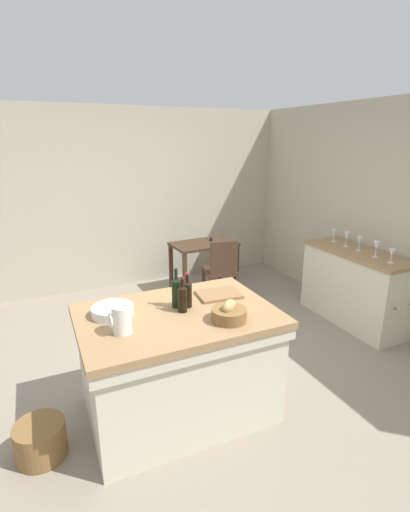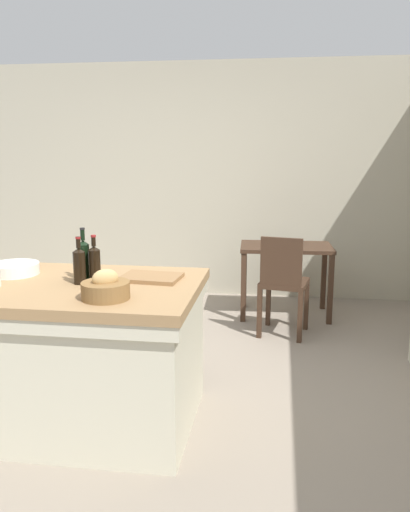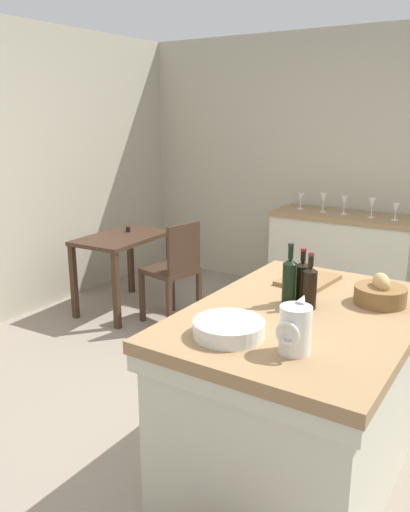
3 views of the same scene
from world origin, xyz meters
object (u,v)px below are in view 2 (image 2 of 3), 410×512
object	(u,v)px
wooden_chair	(283,282)
cutting_board	(151,277)
island_table	(77,348)
wash_bowl	(14,269)
wine_bottle_dark	(94,263)
bread_basket	(106,289)
wine_bottle_amber	(84,259)
writing_desk	(286,257)
wine_bottle_green	(79,265)

from	to	relation	value
wooden_chair	cutting_board	size ratio (longest dim) A/B	2.61
island_table	wash_bowl	xyz separation A→B (m)	(-0.46, 0.16, 0.44)
wooden_chair	wine_bottle_dark	bearing A→B (deg)	-124.71
wooden_chair	wash_bowl	size ratio (longest dim) A/B	2.95
wine_bottle_dark	wash_bowl	bearing A→B (deg)	170.57
wash_bowl	bread_basket	size ratio (longest dim) A/B	1.21
bread_basket	wine_bottle_dark	xyz separation A→B (m)	(-0.18, 0.35, 0.06)
wash_bowl	wine_bottle_amber	bearing A→B (deg)	-7.06
writing_desk	wash_bowl	bearing A→B (deg)	-128.71
wine_bottle_dark	wine_bottle_amber	distance (m)	0.09
wooden_chair	wash_bowl	bearing A→B (deg)	-137.84
wine_bottle_dark	cutting_board	bearing A→B (deg)	15.91
island_table	writing_desk	bearing A→B (deg)	61.26
wine_bottle_dark	wine_bottle_green	size ratio (longest dim) A/B	1.00
bread_basket	cutting_board	size ratio (longest dim) A/B	0.73
writing_desk	wash_bowl	world-z (taller)	wash_bowl
island_table	wash_bowl	size ratio (longest dim) A/B	4.77
writing_desk	wine_bottle_green	xyz separation A→B (m)	(-1.23, -2.32, 0.39)
writing_desk	wash_bowl	distance (m)	2.78
writing_desk	wooden_chair	bearing A→B (deg)	-92.47
writing_desk	wooden_chair	xyz separation A→B (m)	(-0.03, -0.61, -0.10)
writing_desk	cutting_board	xyz separation A→B (m)	(-0.84, -2.16, 0.29)
writing_desk	wine_bottle_amber	world-z (taller)	wine_bottle_amber
wine_bottle_green	cutting_board	bearing A→B (deg)	22.27
island_table	wooden_chair	size ratio (longest dim) A/B	1.62
island_table	cutting_board	xyz separation A→B (m)	(0.43, 0.16, 0.42)
cutting_board	wine_bottle_amber	size ratio (longest dim) A/B	1.11
wine_bottle_green	wine_bottle_dark	bearing A→B (deg)	45.01
island_table	wine_bottle_green	xyz separation A→B (m)	(0.04, -0.00, 0.52)
wine_bottle_green	wash_bowl	bearing A→B (deg)	162.08
bread_basket	wine_bottle_dark	bearing A→B (deg)	118.14
wine_bottle_green	wooden_chair	bearing A→B (deg)	54.82
wash_bowl	cutting_board	world-z (taller)	wash_bowl
cutting_board	wine_bottle_amber	world-z (taller)	wine_bottle_amber
wine_bottle_green	writing_desk	bearing A→B (deg)	62.12
wash_bowl	wooden_chair	bearing A→B (deg)	42.16
wooden_chair	wine_bottle_green	xyz separation A→B (m)	(-1.20, -1.70, 0.49)
writing_desk	cutting_board	distance (m)	2.33
island_table	wooden_chair	xyz separation A→B (m)	(1.24, 1.70, 0.03)
wine_bottle_green	island_table	bearing A→B (deg)	179.72
island_table	writing_desk	xyz separation A→B (m)	(1.27, 2.32, 0.13)
island_table	wooden_chair	distance (m)	2.11
wine_bottle_dark	island_table	bearing A→B (deg)	-148.98
island_table	wine_bottle_green	distance (m)	0.52
wine_bottle_dark	wooden_chair	bearing A→B (deg)	55.29
bread_basket	wine_bottle_dark	distance (m)	0.40
wine_bottle_dark	wine_bottle_amber	size ratio (longest dim) A/B	0.88
wine_bottle_amber	wine_bottle_green	bearing A→B (deg)	-83.35
cutting_board	island_table	bearing A→B (deg)	-159.85
cutting_board	wine_bottle_dark	world-z (taller)	wine_bottle_dark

